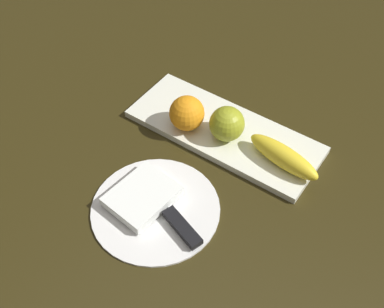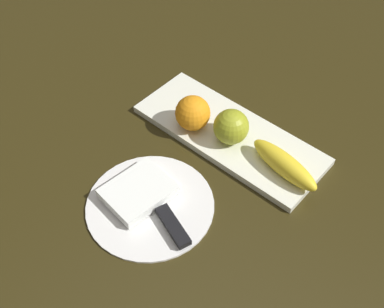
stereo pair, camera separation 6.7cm
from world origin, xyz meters
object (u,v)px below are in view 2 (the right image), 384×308
at_px(banana, 284,165).
at_px(dinner_plate, 150,204).
at_px(apple, 231,127).
at_px(knife, 169,220).
at_px(orange_near_apple, 193,113).
at_px(folded_napkin, 138,191).
at_px(fruit_tray, 229,134).

xyz_separation_m(banana, dinner_plate, (0.14, 0.21, -0.03)).
height_order(apple, knife, apple).
distance_m(dinner_plate, knife, 0.05).
distance_m(apple, dinner_plate, 0.22).
bearing_deg(orange_near_apple, knife, 120.93).
height_order(folded_napkin, knife, folded_napkin).
bearing_deg(folded_napkin, banana, -128.57).
relative_size(folded_napkin, knife, 0.67).
distance_m(fruit_tray, apple, 0.05).
distance_m(orange_near_apple, knife, 0.24).
xyz_separation_m(orange_near_apple, knife, (-0.12, 0.20, -0.04)).
distance_m(banana, knife, 0.24).
bearing_deg(banana, folded_napkin, -119.50).
height_order(fruit_tray, knife, knife).
bearing_deg(fruit_tray, dinner_plate, 90.00).
xyz_separation_m(apple, orange_near_apple, (0.08, 0.02, 0.00)).
relative_size(fruit_tray, folded_napkin, 3.39).
bearing_deg(banana, fruit_tray, -177.94).
distance_m(apple, banana, 0.13).
bearing_deg(knife, apple, -61.71).
height_order(banana, orange_near_apple, orange_near_apple).
xyz_separation_m(fruit_tray, banana, (-0.14, 0.02, 0.03)).
relative_size(fruit_tray, dinner_plate, 1.72).
relative_size(banana, knife, 0.88).
height_order(orange_near_apple, knife, orange_near_apple).
xyz_separation_m(fruit_tray, knife, (-0.05, 0.24, 0.01)).
distance_m(fruit_tray, folded_napkin, 0.23).
relative_size(apple, folded_napkin, 0.60).
bearing_deg(dinner_plate, banana, -123.44).
bearing_deg(knife, banana, -93.49).
relative_size(fruit_tray, knife, 2.28).
xyz_separation_m(apple, dinner_plate, (0.01, 0.22, -0.05)).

